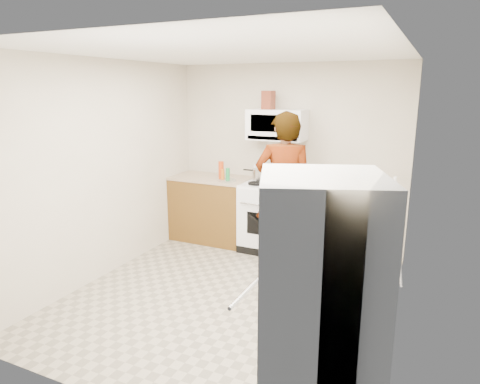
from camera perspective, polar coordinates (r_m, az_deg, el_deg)
The scene contains 20 objects.
floor at distance 4.73m, azimuth -1.26°, elevation -13.64°, with size 3.60×3.60×0.00m, color gray.
back_wall at distance 5.93m, azimuth 6.38°, elevation 4.66°, with size 3.20×0.02×2.50m, color beige.
right_wall at distance 3.88m, azimuth 20.17°, elevation -0.87°, with size 0.02×3.60×2.50m, color beige.
cabinet_left at distance 6.25m, azimuth -3.78°, elevation -2.35°, with size 1.12×0.62×0.90m, color brown.
counter_left at distance 6.14m, azimuth -3.85°, elevation 1.85°, with size 1.14×0.64×0.04m, color tan.
cabinet_right at distance 5.65m, azimuth 11.73°, elevation -4.34°, with size 0.80×0.62×0.90m, color brown.
counter_right at distance 5.53m, azimuth 11.96°, elevation 0.28°, with size 0.82×0.64×0.04m, color tan.
gas_range at distance 5.85m, azimuth 4.28°, elevation -3.10°, with size 0.76×0.65×1.13m.
microwave at distance 5.74m, azimuth 4.96°, elevation 8.92°, with size 0.76×0.38×0.40m, color white.
person at distance 5.23m, azimuth 5.86°, elevation 0.18°, with size 0.70×0.46×1.92m, color tan.
fridge at distance 2.71m, azimuth 10.34°, elevation -15.67°, with size 0.70×0.70×1.70m, color silver.
kettle at distance 5.73m, azimuth 12.39°, elevation 1.73°, with size 0.14×0.14×0.16m, color silver.
jug at distance 5.73m, azimuth 3.80°, elevation 12.13°, with size 0.14×0.14×0.24m, color #602617.
saucepan at distance 5.87m, azimuth 2.91°, elevation 2.37°, with size 0.25×0.25×0.14m, color #B4B5B9.
tray at distance 5.61m, azimuth 5.71°, elevation 1.10°, with size 0.25×0.16×0.05m, color silver.
bottle_spray at distance 5.96m, azimuth -2.54°, elevation 2.91°, with size 0.07×0.07×0.25m, color #C43B0E.
bottle_hot_sauce at distance 5.90m, azimuth -2.33°, elevation 2.33°, with size 0.05×0.05×0.15m, color #CA6116.
bottle_green_cap at distance 5.84m, azimuth -1.65°, elevation 2.34°, with size 0.06×0.06×0.18m, color #167B36.
pot_lid at distance 5.86m, azimuth -1.76°, elevation 1.56°, with size 0.26×0.26×0.01m, color white.
broom at distance 4.89m, azimuth 20.38°, elevation -5.32°, with size 0.03×0.03×1.30m, color silver.
Camera 1 is at (1.87, -3.76, 2.17)m, focal length 32.00 mm.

